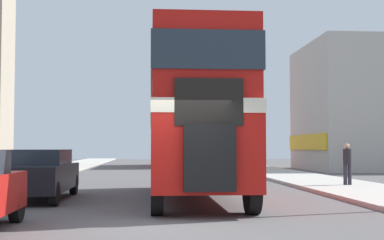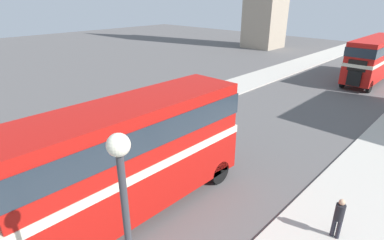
{
  "view_description": "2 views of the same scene",
  "coord_description": "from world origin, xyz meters",
  "views": [
    {
      "loc": [
        -0.44,
        -10.27,
        1.5
      ],
      "look_at": [
        0.78,
        5.49,
        2.32
      ],
      "focal_mm": 50.0,
      "sensor_mm": 36.0,
      "label": 1
    },
    {
      "loc": [
        8.92,
        0.13,
        7.82
      ],
      "look_at": [
        0.0,
        9.35,
        2.45
      ],
      "focal_mm": 28.0,
      "sensor_mm": 36.0,
      "label": 2
    }
  ],
  "objects": [
    {
      "name": "car_parked_mid",
      "position": [
        -3.7,
        5.55,
        0.76
      ],
      "size": [
        1.79,
        4.39,
        1.45
      ],
      "color": "black",
      "rests_on": "ground_plane"
    },
    {
      "name": "ground_plane",
      "position": [
        0.0,
        0.0,
        0.0
      ],
      "size": [
        120.0,
        120.0,
        0.0
      ],
      "primitive_type": "plane",
      "color": "#565454"
    },
    {
      "name": "bus_distant",
      "position": [
        1.54,
        32.78,
        2.47
      ],
      "size": [
        2.48,
        10.27,
        4.14
      ],
      "color": "red",
      "rests_on": "ground_plane"
    },
    {
      "name": "double_decker_bus",
      "position": [
        0.78,
        5.47,
        2.63
      ],
      "size": [
        2.45,
        9.5,
        4.45
      ],
      "color": "#B2140F",
      "rests_on": "ground_plane"
    },
    {
      "name": "pedestrian_walking",
      "position": [
        6.91,
        9.27,
        0.99
      ],
      "size": [
        0.31,
        0.31,
        1.54
      ],
      "color": "#282833",
      "rests_on": "sidewalk_right"
    }
  ]
}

